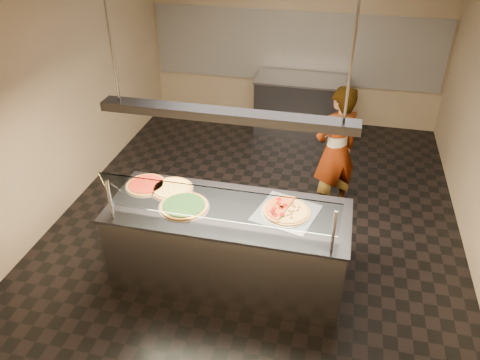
% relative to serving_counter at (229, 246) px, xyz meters
% --- Properties ---
extents(ground, '(5.00, 6.00, 0.02)m').
position_rel_serving_counter_xyz_m(ground, '(0.09, 1.27, -0.48)').
color(ground, black).
rests_on(ground, ground).
extents(wall_back, '(5.00, 0.02, 3.00)m').
position_rel_serving_counter_xyz_m(wall_back, '(0.09, 4.28, 1.03)').
color(wall_back, tan).
rests_on(wall_back, ground).
extents(wall_front, '(5.00, 0.02, 3.00)m').
position_rel_serving_counter_xyz_m(wall_front, '(0.09, -1.74, 1.03)').
color(wall_front, tan).
rests_on(wall_front, ground).
extents(wall_left, '(0.02, 6.00, 3.00)m').
position_rel_serving_counter_xyz_m(wall_left, '(-2.42, 1.27, 1.03)').
color(wall_left, tan).
rests_on(wall_left, ground).
extents(tile_band, '(4.90, 0.02, 1.20)m').
position_rel_serving_counter_xyz_m(tile_band, '(0.09, 4.25, 0.83)').
color(tile_band, silver).
rests_on(tile_band, wall_back).
extents(serving_counter, '(2.41, 0.94, 0.93)m').
position_rel_serving_counter_xyz_m(serving_counter, '(0.00, 0.00, 0.00)').
color(serving_counter, '#B7B7BC').
rests_on(serving_counter, ground).
extents(sneeze_guard, '(2.17, 0.18, 0.54)m').
position_rel_serving_counter_xyz_m(sneeze_guard, '(0.00, -0.34, 0.76)').
color(sneeze_guard, '#B7B7BC').
rests_on(sneeze_guard, serving_counter).
extents(perforated_tray, '(0.68, 0.68, 0.01)m').
position_rel_serving_counter_xyz_m(perforated_tray, '(0.57, 0.08, 0.47)').
color(perforated_tray, silver).
rests_on(perforated_tray, serving_counter).
extents(half_pizza_pepperoni, '(0.34, 0.50, 0.05)m').
position_rel_serving_counter_xyz_m(half_pizza_pepperoni, '(0.46, 0.08, 0.50)').
color(half_pizza_pepperoni, brown).
rests_on(half_pizza_pepperoni, perforated_tray).
extents(half_pizza_sausage, '(0.34, 0.50, 0.04)m').
position_rel_serving_counter_xyz_m(half_pizza_sausage, '(0.68, 0.08, 0.49)').
color(half_pizza_sausage, brown).
rests_on(half_pizza_sausage, perforated_tray).
extents(pizza_spinach, '(0.51, 0.51, 0.03)m').
position_rel_serving_counter_xyz_m(pizza_spinach, '(-0.44, -0.06, 0.48)').
color(pizza_spinach, silver).
rests_on(pizza_spinach, serving_counter).
extents(pizza_cheese, '(0.46, 0.46, 0.03)m').
position_rel_serving_counter_xyz_m(pizza_cheese, '(-0.66, 0.21, 0.48)').
color(pizza_cheese, silver).
rests_on(pizza_cheese, serving_counter).
extents(pizza_tomato, '(0.45, 0.45, 0.03)m').
position_rel_serving_counter_xyz_m(pizza_tomato, '(-0.95, 0.22, 0.48)').
color(pizza_tomato, silver).
rests_on(pizza_tomato, serving_counter).
extents(pizza_spatula, '(0.23, 0.22, 0.02)m').
position_rel_serving_counter_xyz_m(pizza_spatula, '(-0.61, 0.14, 0.49)').
color(pizza_spatula, '#B7B7BC').
rests_on(pizza_spatula, pizza_spinach).
extents(prep_table, '(1.48, 0.74, 0.93)m').
position_rel_serving_counter_xyz_m(prep_table, '(0.27, 3.82, 0.00)').
color(prep_table, '#37373C').
rests_on(prep_table, ground).
extents(worker, '(0.74, 0.70, 1.70)m').
position_rel_serving_counter_xyz_m(worker, '(0.97, 1.59, 0.38)').
color(worker, '#443C4C').
rests_on(worker, ground).
extents(heat_lamp_housing, '(2.30, 0.18, 0.08)m').
position_rel_serving_counter_xyz_m(heat_lamp_housing, '(0.00, 0.00, 1.48)').
color(heat_lamp_housing, '#37373C').
rests_on(heat_lamp_housing, ceiling).
extents(lamp_rod_left, '(0.02, 0.02, 1.01)m').
position_rel_serving_counter_xyz_m(lamp_rod_left, '(-1.00, 0.00, 2.03)').
color(lamp_rod_left, '#B7B7BC').
rests_on(lamp_rod_left, ceiling).
extents(lamp_rod_right, '(0.02, 0.02, 1.01)m').
position_rel_serving_counter_xyz_m(lamp_rod_right, '(1.00, 0.00, 2.03)').
color(lamp_rod_right, '#B7B7BC').
rests_on(lamp_rod_right, ceiling).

